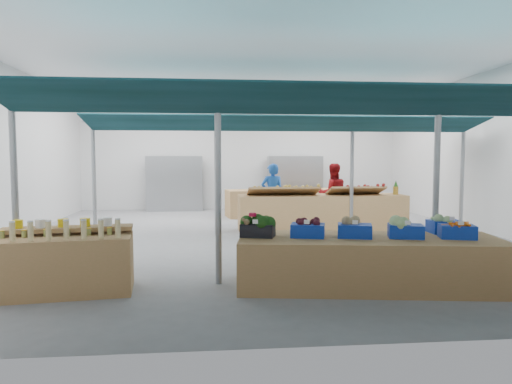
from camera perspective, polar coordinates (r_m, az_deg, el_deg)
The scene contains 24 objects.
floor at distance 11.24m, azimuth 0.21°, elevation -5.74°, with size 13.00×13.00×0.00m, color slate.
hall at distance 12.52m, azimuth -0.43°, elevation 7.43°, with size 13.00×13.00×13.00m.
pole_grid at distance 9.45m, azimuth 5.79°, elevation 3.38°, with size 10.00×4.60×3.00m.
awnings at distance 9.48m, azimuth 5.83°, elevation 9.24°, with size 9.50×7.08×0.30m.
back_shelving_left at distance 17.10m, azimuth -10.13°, elevation 1.01°, with size 2.00×0.50×2.00m, color #B23F33.
back_shelving_right at distance 17.32m, azimuth 4.88°, elevation 1.10°, with size 2.00×0.50×2.00m, color #B23F33.
bottle_shelf at distance 7.23m, azimuth -22.71°, elevation -8.08°, with size 1.95×1.32×1.11m.
veg_counter at distance 7.20m, azimuth 13.89°, elevation -8.51°, with size 3.90×1.30×0.76m, color olive.
fruit_counter at distance 12.47m, azimuth 8.18°, elevation -2.56°, with size 4.48×1.07×0.96m, color olive.
far_counter at distance 15.61m, azimuth 5.42°, elevation -1.28°, with size 4.98×1.00×0.90m, color olive.
crate_stack at distance 8.11m, azimuth 23.65°, elevation -7.97°, with size 0.48×0.33×0.57m, color #0E30A1.
vendor_left at distance 13.29m, azimuth 2.06°, elevation -0.29°, with size 0.65×0.43×1.79m, color blue.
vendor_right at distance 13.64m, azimuth 9.57°, elevation -0.23°, with size 0.87×0.68×1.79m, color maroon.
crate_broccoli at distance 6.97m, azimuth 0.24°, elevation -4.30°, with size 0.58×0.47×0.35m.
crate_beets at distance 6.98m, azimuth 6.50°, elevation -4.52°, with size 0.58×0.47×0.29m.
crate_celeriac at distance 7.06m, azimuth 12.23°, elevation -4.40°, with size 0.58×0.47×0.31m.
crate_cabbage at distance 7.22m, azimuth 18.20°, elevation -4.21°, with size 0.58×0.47×0.35m.
crate_carrots at distance 7.47m, azimuth 23.83°, elevation -4.45°, with size 0.58×0.47×0.29m.
sparrow at distance 6.83m, azimuth -1.25°, elevation -3.72°, with size 0.12×0.09×0.11m.
pole_ribbon at distance 6.91m, azimuth -0.43°, elevation -3.01°, with size 0.12×0.12×0.28m.
apple_heap_yellow at distance 12.09m, azimuth 3.43°, elevation 0.34°, with size 1.91×0.73×0.27m.
apple_heap_red at distance 12.56m, azimuth 12.35°, elevation 0.39°, with size 1.51×0.73×0.27m.
pineapple at distance 12.96m, azimuth 17.07°, elevation 0.49°, with size 0.14×0.14×0.39m.
crate_extra at distance 7.91m, azimuth 22.57°, elevation -3.68°, with size 0.51×0.41×0.32m.
Camera 1 is at (-1.07, -11.02, 1.96)m, focal length 32.00 mm.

